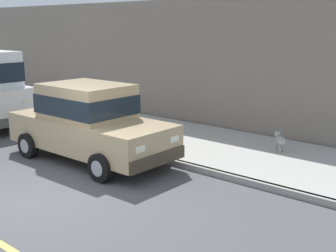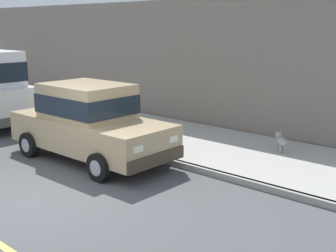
% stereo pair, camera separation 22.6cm
% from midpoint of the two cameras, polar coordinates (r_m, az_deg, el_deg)
% --- Properties ---
extents(ground_plane, '(80.00, 80.00, 0.00)m').
position_cam_midpoint_polar(ground_plane, '(9.20, -14.99, -8.71)').
color(ground_plane, '#4C4C4F').
extents(curb, '(0.16, 64.00, 0.14)m').
position_cam_midpoint_polar(curb, '(11.13, -1.13, -4.08)').
color(curb, gray).
rests_on(curb, ground).
extents(sidewalk, '(3.60, 64.00, 0.14)m').
position_cam_midpoint_polar(sidewalk, '(12.45, 4.52, -2.26)').
color(sidewalk, '#A8A59E').
rests_on(sidewalk, ground).
extents(car_tan_sedan, '(2.06, 4.61, 1.92)m').
position_cam_midpoint_polar(car_tan_sedan, '(11.13, -9.60, 0.61)').
color(car_tan_sedan, tan).
rests_on(car_tan_sedan, ground).
extents(dog_grey, '(0.58, 0.57, 0.49)m').
position_cam_midpoint_polar(dog_grey, '(11.73, 14.93, -1.80)').
color(dog_grey, '#999691').
rests_on(dog_grey, sidewalk).
extents(fire_hydrant, '(0.34, 0.24, 0.72)m').
position_cam_midpoint_polar(fire_hydrant, '(11.19, 1.30, -1.82)').
color(fire_hydrant, gold).
rests_on(fire_hydrant, sidewalk).
extents(building_facade, '(0.50, 20.00, 4.16)m').
position_cam_midpoint_polar(building_facade, '(16.97, -4.57, 8.69)').
color(building_facade, slate).
rests_on(building_facade, ground).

